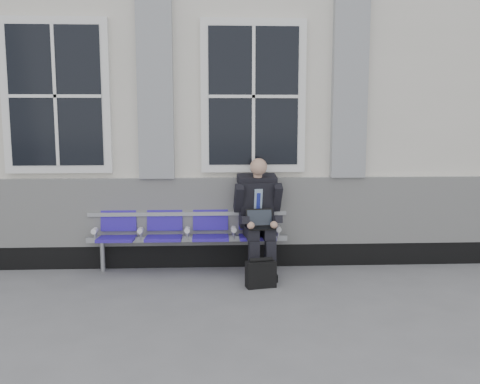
{
  "coord_description": "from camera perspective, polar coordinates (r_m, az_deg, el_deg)",
  "views": [
    {
      "loc": [
        -0.17,
        -5.51,
        2.0
      ],
      "look_at": [
        0.15,
        0.9,
        1.09
      ],
      "focal_mm": 40.0,
      "sensor_mm": 36.0,
      "label": 1
    }
  ],
  "objects": [
    {
      "name": "ground",
      "position": [
        5.86,
        -1.06,
        -11.85
      ],
      "size": [
        70.0,
        70.0,
        0.0
      ],
      "primitive_type": "plane",
      "color": "slate",
      "rests_on": "ground"
    },
    {
      "name": "station_building",
      "position": [
        8.99,
        -1.93,
        9.5
      ],
      "size": [
        14.4,
        4.4,
        4.49
      ],
      "color": "silver",
      "rests_on": "ground"
    },
    {
      "name": "bench",
      "position": [
        6.99,
        -5.62,
        -3.9
      ],
      "size": [
        2.6,
        0.47,
        0.91
      ],
      "color": "#9EA0A3",
      "rests_on": "ground"
    },
    {
      "name": "businessman",
      "position": [
        6.83,
        1.96,
        -2.11
      ],
      "size": [
        0.62,
        0.84,
        1.48
      ],
      "color": "black",
      "rests_on": "ground"
    },
    {
      "name": "briefcase",
      "position": [
        6.36,
        2.23,
        -8.69
      ],
      "size": [
        0.37,
        0.22,
        0.36
      ],
      "color": "black",
      "rests_on": "ground"
    }
  ]
}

